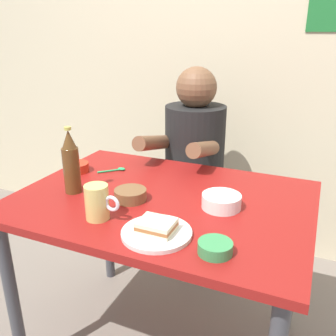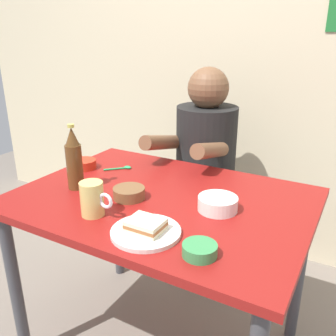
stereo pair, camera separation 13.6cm
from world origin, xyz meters
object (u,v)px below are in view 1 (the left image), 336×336
(beer_mug, at_px, (98,202))
(rice_bowl_white, at_px, (221,201))
(plate_orange, at_px, (157,233))
(sandwich, at_px, (157,226))
(dining_table, at_px, (163,218))
(stool, at_px, (193,213))
(person_seated, at_px, (194,144))
(beer_bottle, at_px, (71,163))

(beer_mug, bearing_deg, rice_bowl_white, 34.16)
(plate_orange, bearing_deg, sandwich, 0.00)
(dining_table, relative_size, stool, 2.44)
(dining_table, height_order, plate_orange, plate_orange)
(person_seated, relative_size, sandwich, 6.54)
(dining_table, xyz_separation_m, stool, (-0.09, 0.63, -0.30))
(person_seated, relative_size, beer_mug, 5.71)
(stool, bearing_deg, sandwich, -77.91)
(plate_orange, relative_size, rice_bowl_white, 1.57)
(stool, distance_m, person_seated, 0.42)
(person_seated, relative_size, beer_bottle, 2.75)
(dining_table, distance_m, rice_bowl_white, 0.26)
(stool, distance_m, beer_mug, 0.98)
(sandwich, distance_m, beer_bottle, 0.47)
(dining_table, relative_size, beer_bottle, 4.20)
(beer_bottle, bearing_deg, stool, 71.28)
(beer_bottle, height_order, rice_bowl_white, beer_bottle)
(beer_mug, height_order, beer_bottle, beer_bottle)
(stool, bearing_deg, dining_table, -81.50)
(sandwich, xyz_separation_m, beer_mug, (-0.22, 0.02, 0.03))
(plate_orange, distance_m, sandwich, 0.02)
(plate_orange, xyz_separation_m, beer_mug, (-0.22, 0.02, 0.05))
(person_seated, relative_size, rice_bowl_white, 5.14)
(plate_orange, bearing_deg, beer_mug, 175.09)
(rice_bowl_white, bearing_deg, plate_orange, -116.80)
(person_seated, bearing_deg, stool, 90.00)
(sandwich, xyz_separation_m, beer_bottle, (-0.44, 0.16, 0.09))
(stool, distance_m, sandwich, 1.00)
(sandwich, bearing_deg, stool, 102.09)
(plate_orange, height_order, beer_mug, beer_mug)
(beer_mug, height_order, rice_bowl_white, beer_mug)
(person_seated, distance_m, plate_orange, 0.90)
(plate_orange, relative_size, sandwich, 2.00)
(beer_mug, distance_m, beer_bottle, 0.26)
(plate_orange, height_order, sandwich, sandwich)
(beer_mug, relative_size, rice_bowl_white, 0.90)
(beer_bottle, bearing_deg, sandwich, -20.61)
(beer_bottle, bearing_deg, rice_bowl_white, 9.64)
(rice_bowl_white, bearing_deg, sandwich, -116.80)
(stool, relative_size, plate_orange, 2.05)
(stool, height_order, beer_bottle, beer_bottle)
(beer_bottle, distance_m, rice_bowl_white, 0.58)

